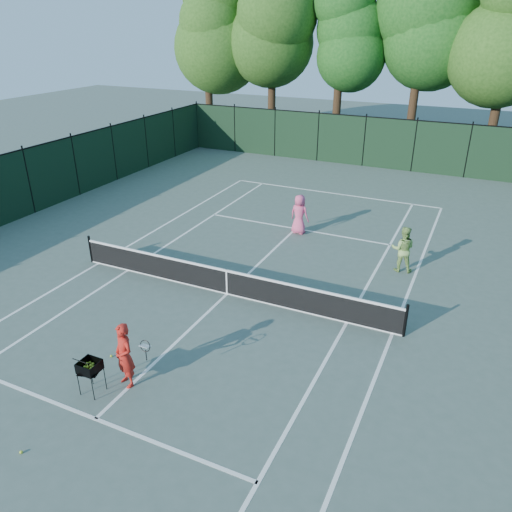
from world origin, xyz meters
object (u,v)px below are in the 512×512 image
at_px(player_green, 403,249).
at_px(loose_ball_midcourt, 111,356).
at_px(loose_ball_near_cart, 21,452).
at_px(coach, 124,355).
at_px(ball_hopper, 90,367).
at_px(player_pink, 299,214).

relative_size(player_green, loose_ball_midcourt, 25.17).
relative_size(player_green, loose_ball_near_cart, 25.17).
relative_size(coach, ball_hopper, 1.90).
xyz_separation_m(player_pink, loose_ball_midcourt, (-1.50, -10.40, -0.82)).
distance_m(player_pink, player_green, 4.95).
xyz_separation_m(coach, loose_ball_midcourt, (-1.12, 0.69, -0.84)).
relative_size(player_pink, player_green, 1.00).
height_order(player_pink, ball_hopper, player_pink).
relative_size(coach, player_pink, 1.02).
bearing_deg(player_pink, player_green, 168.31).
bearing_deg(ball_hopper, coach, 30.72).
height_order(coach, ball_hopper, coach).
distance_m(coach, player_pink, 11.10).
relative_size(loose_ball_near_cart, loose_ball_midcourt, 1.00).
distance_m(player_green, loose_ball_near_cart, 13.37).
bearing_deg(loose_ball_midcourt, coach, -31.81).
height_order(coach, player_pink, coach).
bearing_deg(player_green, coach, 51.90).
xyz_separation_m(player_green, loose_ball_midcourt, (-6.13, -8.64, -0.82)).
xyz_separation_m(coach, player_pink, (0.38, 11.09, -0.02)).
bearing_deg(player_pink, coach, 97.13).
height_order(player_pink, player_green, player_green).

